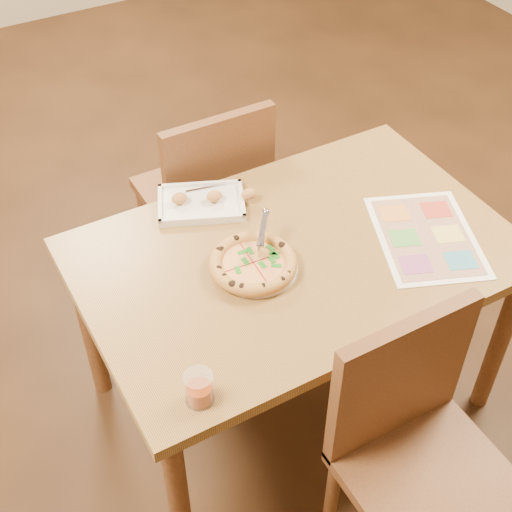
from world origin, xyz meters
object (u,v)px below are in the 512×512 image
dining_table (296,271)px  appetizer_tray (204,203)px  glass_tumbler (199,390)px  menu (426,236)px  plate (256,267)px  pizza_cutter (262,234)px  pizza (253,263)px  chair_near (415,430)px  chair_far (210,184)px

dining_table → appetizer_tray: bearing=114.7°
appetizer_tray → glass_tumbler: (-0.34, -0.67, 0.03)m
glass_tumbler → menu: (0.87, 0.20, -0.04)m
plate → pizza_cutter: (0.05, 0.05, 0.07)m
pizza → appetizer_tray: appetizer_tray is taller
pizza_cutter → appetizer_tray: bearing=49.1°
chair_near → chair_far: size_ratio=1.00×
dining_table → pizza_cutter: 0.20m
chair_near → plate: chair_near is taller
pizza → appetizer_tray: 0.33m
chair_near → menu: (0.38, 0.46, 0.16)m
chair_far → dining_table: bearing=90.0°
chair_far → pizza: bearing=75.7°
chair_near → chair_far: same height
chair_near → pizza: (-0.16, 0.59, 0.18)m
chair_far → menu: (0.38, -0.74, 0.16)m
chair_near → plate: size_ratio=1.91×
dining_table → glass_tumbler: size_ratio=14.21×
pizza → pizza_cutter: pizza_cutter is taller
pizza → appetizer_tray: bearing=89.2°
pizza_cutter → chair_near: bearing=-132.3°
chair_far → menu: 0.85m
dining_table → appetizer_tray: appetizer_tray is taller
appetizer_tray → menu: appetizer_tray is taller
chair_near → pizza: size_ratio=1.82×
chair_far → pizza_cutter: (-0.10, -0.56, 0.23)m
appetizer_tray → menu: 0.71m
chair_near → appetizer_tray: bearing=99.2°
chair_near → glass_tumbler: bearing=151.9°
glass_tumbler → dining_table: bearing=34.7°
pizza → pizza_cutter: 0.09m
glass_tumbler → menu: 0.89m
chair_near → menu: chair_near is taller
dining_table → menu: 0.41m
dining_table → pizza_cutter: size_ratio=11.03×
pizza_cutter → menu: 0.52m
appetizer_tray → glass_tumbler: size_ratio=3.62×
dining_table → pizza: pizza is taller
chair_far → pizza_cutter: 0.62m
appetizer_tray → plate: bearing=-89.1°
appetizer_tray → glass_tumbler: 0.75m
pizza → pizza_cutter: (0.06, 0.05, 0.05)m
plate → dining_table: bearing=2.3°
chair_far → menu: bearing=117.0°
chair_far → menu: chair_far is taller
pizza → glass_tumbler: 0.47m
chair_near → appetizer_tray: size_ratio=1.42×
pizza_cutter → menu: size_ratio=0.29×
chair_far → plate: size_ratio=1.91×
chair_far → chair_near: bearing=90.0°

